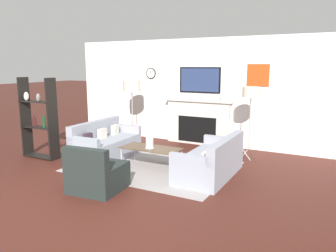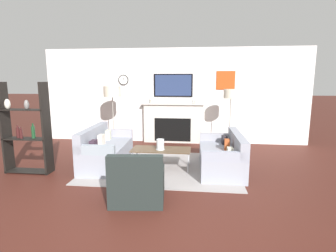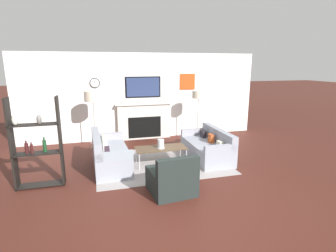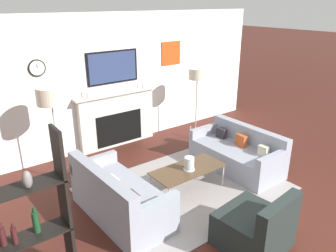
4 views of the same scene
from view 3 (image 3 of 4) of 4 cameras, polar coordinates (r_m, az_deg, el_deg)
name	(u,v)px [view 3 (image 3 of 4)]	position (r m, az deg, el deg)	size (l,w,h in m)	color
ground_plane	(191,207)	(4.65, 4.94, -17.09)	(60.00, 60.00, 0.00)	#451E16
fireplace_wall	(143,101)	(8.40, -5.39, 5.49)	(7.60, 0.28, 2.70)	white
area_rug	(161,163)	(6.47, -1.54, -7.96)	(3.07, 2.30, 0.01)	gray
couch_left	(109,156)	(6.21, -12.71, -6.29)	(0.83, 1.67, 0.82)	#9094A3
couch_right	(208,148)	(6.76, 8.67, -4.75)	(0.83, 1.68, 0.75)	#9094A3
armchair	(172,179)	(4.95, 0.88, -11.54)	(0.86, 0.85, 0.78)	#202826
coffee_table	(161,149)	(6.27, -1.55, -4.95)	(1.20, 0.55, 0.41)	#4C3823
hurricane_candle	(161,144)	(6.20, -1.58, -4.01)	(0.18, 0.18, 0.22)	silver
floor_lamp_left	(93,97)	(7.40, -16.09, 6.12)	(0.45, 0.45, 1.65)	#9E998E
floor_lamp_right	(198,95)	(7.97, 6.61, 6.62)	(0.37, 0.37, 1.59)	#9E998E
shelf_unit	(36,144)	(5.60, -26.76, -3.54)	(0.89, 0.28, 1.77)	black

